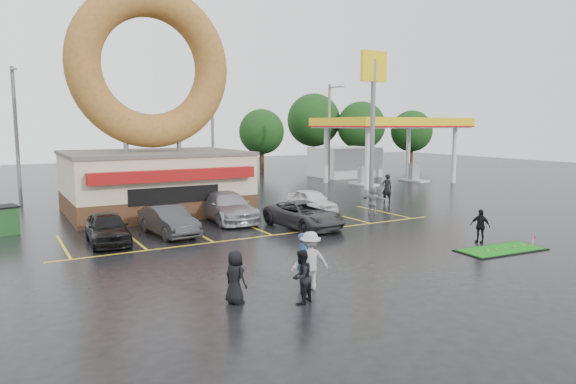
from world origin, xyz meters
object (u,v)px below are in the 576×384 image
person_blue (304,258)px  car_black (107,228)px  car_white (312,201)px  donut_shop (153,138)px  streetlight_mid (213,131)px  gas_station (370,142)px  putting_green (501,250)px  streetlight_left (16,132)px  streetlight_right (330,130)px  car_dgrey (169,221)px  car_grey (304,215)px  person_cameraman (480,226)px  shell_sign (373,96)px  car_silver (227,207)px

person_blue → car_black: bearing=73.0°
person_blue → car_white: bearing=13.2°
donut_shop → streetlight_mid: donut_shop is taller
gas_station → streetlight_mid: bearing=-179.9°
gas_station → putting_green: (-13.03, -25.00, -3.67)m
donut_shop → streetlight_mid: bearing=48.6°
streetlight_left → streetlight_right: same height
car_dgrey → car_grey: 6.79m
car_black → person_cameraman: size_ratio=2.70×
shell_sign → streetlight_right: (3.00, 9.92, -2.60)m
shell_sign → car_white: 11.13m
gas_station → streetlight_left: size_ratio=1.52×
person_blue → streetlight_left: bearing=64.1°
car_dgrey → car_white: (9.40, 1.99, -0.01)m
car_silver → person_blue: size_ratio=3.19×
car_grey → donut_shop: bearing=114.8°
shell_sign → streetlight_mid: (-9.00, 8.92, -2.60)m
person_cameraman → streetlight_right: bearing=142.4°
car_dgrey → car_silver: (3.91, 2.03, 0.08)m
car_white → putting_green: 12.13m
donut_shop → person_blue: bearing=-88.7°
gas_station → putting_green: bearing=-117.5°
shell_sign → car_grey: 14.88m
shell_sign → car_white: bearing=-152.6°
streetlight_left → person_blue: size_ratio=5.28×
gas_station → shell_sign: size_ratio=1.29×
person_blue → putting_green: person_blue is taller
streetlight_mid → car_black: streetlight_mid is taller
donut_shop → car_black: bearing=-119.5°
streetlight_mid → car_white: bearing=-85.2°
streetlight_right → car_silver: bearing=-139.6°
car_grey → person_blue: 9.29m
streetlight_left → person_blue: (7.37, -23.64, -3.93)m
putting_green → gas_station: bearing=62.5°
car_black → car_grey: car_black is taller
donut_shop → car_dgrey: size_ratio=3.15×
gas_station → streetlight_right: bearing=166.3°
donut_shop → car_black: 9.33m
person_cameraman → car_dgrey: bearing=-144.3°
car_silver → car_grey: 4.61m
streetlight_right → streetlight_left: bearing=-175.6°
streetlight_left → streetlight_right: (26.00, 2.00, 0.00)m
car_silver → car_white: bearing=2.8°
person_cameraman → putting_green: person_cameraman is taller
car_grey → car_black: bearing=165.8°
putting_green → car_white: bearing=98.9°
gas_station → car_black: size_ratio=3.32×
car_dgrey → donut_shop: bearing=72.8°
streetlight_left → putting_green: bearing=-54.7°
person_blue → gas_station: bearing=4.2°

